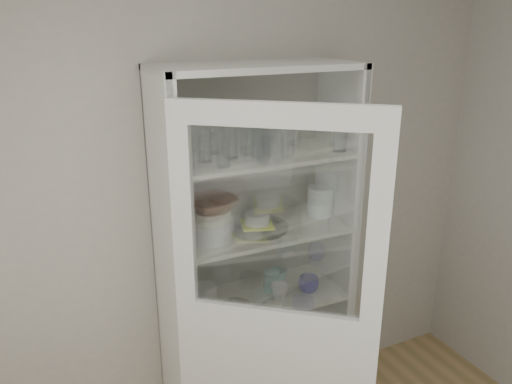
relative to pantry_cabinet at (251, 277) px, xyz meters
name	(u,v)px	position (x,y,z in m)	size (l,w,h in m)	color
wall_back	(205,213)	(-0.20, 0.16, 0.36)	(3.60, 0.02, 2.60)	#B1AEA6
pantry_cabinet	(251,277)	(0.00, 0.00, 0.00)	(1.00, 0.45, 2.10)	silver
cupboard_door	(275,353)	(-0.15, -0.57, -0.07)	(0.73, 0.59, 2.00)	silver
tumbler_0	(185,155)	(-0.41, -0.21, 0.80)	(0.08, 0.08, 0.15)	silver
tumbler_1	(223,153)	(-0.23, -0.21, 0.78)	(0.06, 0.06, 0.12)	silver
tumbler_2	(264,147)	(-0.02, -0.20, 0.79)	(0.07, 0.07, 0.14)	silver
tumbler_3	(263,149)	(-0.04, -0.22, 0.78)	(0.06, 0.06, 0.13)	silver
tumbler_4	(278,147)	(0.05, -0.20, 0.78)	(0.06, 0.06, 0.12)	silver
tumbler_5	(287,141)	(0.11, -0.17, 0.80)	(0.08, 0.08, 0.15)	silver
tumbler_6	(340,137)	(0.41, -0.19, 0.79)	(0.07, 0.07, 0.15)	silver
tumbler_7	(205,149)	(-0.27, -0.09, 0.78)	(0.06, 0.06, 0.12)	silver
tumbler_8	(230,143)	(-0.14, -0.06, 0.79)	(0.07, 0.07, 0.15)	silver
tumbler_9	(248,139)	(-0.03, -0.04, 0.80)	(0.08, 0.08, 0.16)	silver
tumbler_10	(258,141)	(0.00, -0.09, 0.79)	(0.07, 0.07, 0.14)	silver
tumbler_11	(262,142)	(0.02, -0.10, 0.79)	(0.07, 0.07, 0.14)	silver
goblet_0	(214,135)	(-0.18, 0.04, 0.81)	(0.08, 0.08, 0.19)	silver
goblet_1	(261,132)	(0.07, 0.03, 0.81)	(0.08, 0.08, 0.17)	silver
goblet_2	(246,134)	(-0.01, 0.04, 0.80)	(0.07, 0.07, 0.16)	silver
goblet_3	(290,128)	(0.25, 0.04, 0.81)	(0.08, 0.08, 0.18)	silver
plate_stack_front	(212,230)	(-0.26, -0.09, 0.37)	(0.20, 0.20, 0.10)	white
plate_stack_back	(214,220)	(-0.19, 0.04, 0.36)	(0.22, 0.22, 0.08)	white
cream_bowl	(211,215)	(-0.26, -0.09, 0.45)	(0.19, 0.19, 0.06)	silver
terracotta_bowl	(211,204)	(-0.26, -0.09, 0.51)	(0.24, 0.24, 0.06)	brown
glass_platter	(257,227)	(0.00, -0.07, 0.33)	(0.33, 0.33, 0.02)	silver
yellow_trivet	(257,224)	(0.00, -0.07, 0.34)	(0.16, 0.16, 0.01)	#FBFF33
white_ramekin	(257,218)	(0.00, -0.07, 0.38)	(0.13, 0.13, 0.06)	white
grey_bowl_stack	(320,201)	(0.41, -0.03, 0.40)	(0.14, 0.14, 0.16)	silver
mug_blue	(309,284)	(0.28, -0.15, -0.03)	(0.11, 0.11, 0.09)	navy
mug_teal	(278,277)	(0.16, -0.01, -0.03)	(0.11, 0.11, 0.10)	teal
mug_white	(280,292)	(0.10, -0.15, -0.04)	(0.10, 0.10, 0.09)	white
teal_jar	(272,281)	(0.11, -0.04, -0.02)	(0.09, 0.09, 0.11)	teal
measuring_cups	(236,306)	(-0.16, -0.15, -0.06)	(0.11, 0.11, 0.04)	#A8A8A8
white_canister	(206,296)	(-0.29, -0.06, -0.01)	(0.11, 0.11, 0.13)	white
cream_dish	(231,359)	(-0.16, -0.07, -0.44)	(0.23, 0.23, 0.07)	silver
tin_box	(280,348)	(0.14, -0.09, -0.45)	(0.18, 0.12, 0.05)	gray
tumbler_12	(259,145)	(-0.02, -0.14, 0.79)	(0.06, 0.06, 0.13)	silver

